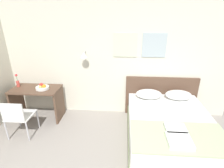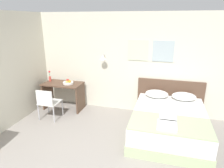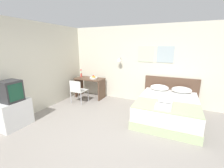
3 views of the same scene
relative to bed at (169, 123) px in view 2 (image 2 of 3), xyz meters
name	(u,v)px [view 2 (image 2 of 3)]	position (x,y,z in m)	size (l,w,h in m)	color
wall_back	(125,63)	(-1.23, 1.08, 1.05)	(5.61, 0.31, 2.65)	beige
bed	(169,123)	(0.00, 0.00, 0.00)	(1.56, 1.99, 0.57)	#B2C693
headboard	(169,98)	(0.00, 1.03, 0.21)	(1.68, 0.06, 0.97)	brown
pillow_left	(157,94)	(-0.33, 0.76, 0.38)	(0.57, 0.38, 0.19)	white
pillow_right	(184,96)	(0.33, 0.76, 0.38)	(0.57, 0.38, 0.19)	white
throw_blanket	(170,124)	(0.00, -0.58, 0.30)	(1.51, 0.80, 0.02)	#B2C693
folded_towel_near_foot	(168,118)	(-0.04, -0.44, 0.34)	(0.33, 0.28, 0.06)	white
folded_towel_mid_bed	(167,125)	(-0.05, -0.72, 0.34)	(0.35, 0.34, 0.06)	white
desk	(63,91)	(-2.90, 0.66, 0.24)	(1.08, 0.59, 0.76)	brown
desk_chair	(48,102)	(-2.95, -0.06, 0.21)	(0.47, 0.47, 0.82)	white
fruit_bowl	(68,82)	(-2.72, 0.64, 0.52)	(0.29, 0.29, 0.12)	silver
flower_vase	(50,77)	(-3.34, 0.73, 0.60)	(0.07, 0.07, 0.31)	#D14C42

